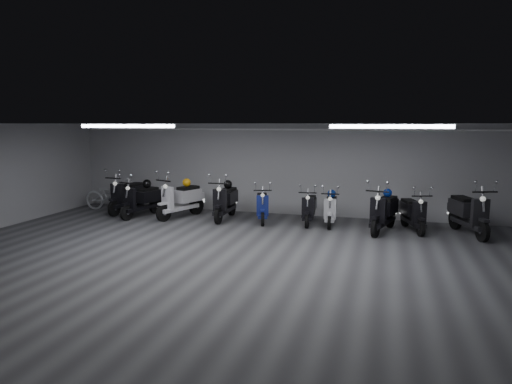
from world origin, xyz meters
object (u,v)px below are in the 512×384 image
(helmet_0, at_px, (187,183))
(helmet_2, at_px, (332,194))
(scooter_0, at_px, (127,190))
(scooter_3, at_px, (225,196))
(scooter_1, at_px, (141,194))
(helmet_3, at_px, (228,184))
(scooter_9, at_px, (469,206))
(helmet_4, at_px, (388,193))
(scooter_4, at_px, (262,201))
(helmet_1, at_px, (147,184))
(scooter_6, at_px, (331,204))
(scooter_7, at_px, (384,205))
(bicycle, at_px, (111,192))
(scooter_5, at_px, (309,203))
(scooter_2, at_px, (180,194))
(scooter_8, at_px, (413,207))

(helmet_0, bearing_deg, helmet_2, 2.53)
(scooter_0, distance_m, scooter_3, 3.35)
(scooter_1, bearing_deg, helmet_3, 26.86)
(scooter_0, xyz_separation_m, scooter_9, (9.88, -0.21, 0.02))
(helmet_2, bearing_deg, helmet_4, -14.59)
(scooter_3, relative_size, helmet_4, 8.43)
(scooter_4, xyz_separation_m, helmet_1, (-3.63, -0.08, 0.36))
(helmet_4, bearing_deg, scooter_6, 173.54)
(scooter_7, relative_size, helmet_4, 8.45)
(scooter_6, bearing_deg, helmet_1, 178.12)
(scooter_0, distance_m, bicycle, 0.73)
(scooter_4, distance_m, helmet_0, 2.44)
(scooter_5, distance_m, scooter_7, 2.06)
(scooter_2, distance_m, scooter_6, 4.45)
(scooter_2, distance_m, scooter_3, 1.38)
(scooter_4, distance_m, scooter_6, 1.94)
(scooter_2, distance_m, scooter_4, 2.50)
(scooter_1, relative_size, helmet_4, 8.08)
(helmet_4, bearing_deg, scooter_9, 0.52)
(scooter_6, bearing_deg, scooter_0, 175.82)
(helmet_2, relative_size, helmet_4, 1.03)
(helmet_3, bearing_deg, helmet_2, 0.68)
(helmet_3, bearing_deg, scooter_8, -2.95)
(helmet_0, bearing_deg, scooter_8, -1.01)
(scooter_9, relative_size, helmet_0, 7.97)
(scooter_7, bearing_deg, helmet_4, 90.00)
(scooter_4, height_order, scooter_8, scooter_8)
(scooter_0, xyz_separation_m, helmet_3, (3.34, 0.12, 0.29))
(scooter_6, xyz_separation_m, helmet_2, (-0.01, 0.22, 0.26))
(helmet_3, bearing_deg, scooter_9, -2.94)
(scooter_8, bearing_deg, scooter_1, 165.18)
(scooter_5, height_order, helmet_1, scooter_5)
(scooter_3, xyz_separation_m, scooter_8, (5.21, -0.00, -0.08))
(scooter_2, distance_m, scooter_5, 3.85)
(scooter_3, relative_size, scooter_9, 0.96)
(scooter_9, distance_m, helmet_0, 7.82)
(scooter_8, bearing_deg, scooter_2, 163.96)
(scooter_3, bearing_deg, scooter_4, -2.33)
(scooter_0, distance_m, helmet_0, 2.10)
(scooter_0, bearing_deg, scooter_1, -25.90)
(helmet_1, distance_m, helmet_2, 5.57)
(scooter_2, height_order, bicycle, scooter_2)
(scooter_0, relative_size, helmet_0, 7.72)
(scooter_6, xyz_separation_m, scooter_8, (2.14, -0.08, 0.04))
(scooter_5, bearing_deg, scooter_6, -4.74)
(helmet_4, bearing_deg, scooter_3, 178.89)
(scooter_2, height_order, helmet_0, scooter_2)
(scooter_0, relative_size, scooter_7, 1.01)
(scooter_7, bearing_deg, scooter_2, -165.55)
(helmet_2, bearing_deg, helmet_1, -175.97)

